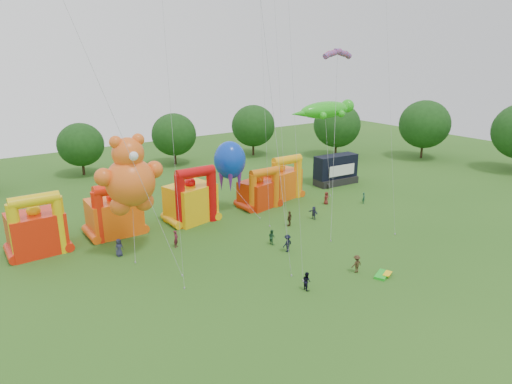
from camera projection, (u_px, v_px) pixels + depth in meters
ground at (375, 308)px, 38.15m from camera, size 160.00×160.00×0.00m
tree_ring at (365, 240)px, 36.13m from camera, size 124.14×126.24×12.07m
bouncy_castle_0 at (37, 230)px, 47.84m from camera, size 5.51×4.48×6.83m
bouncy_castle_1 at (115, 214)px, 52.87m from camera, size 5.78×4.67×6.55m
bouncy_castle_2 at (192, 200)px, 56.93m from camera, size 6.36×5.54×7.22m
bouncy_castle_3 at (260, 192)px, 62.21m from camera, size 5.56×4.86×5.71m
bouncy_castle_4 at (281, 181)px, 66.22m from camera, size 5.98×5.19×6.43m
stage_trailer at (336, 170)px, 73.01m from camera, size 7.42×3.24×4.77m
teddy_bear_kite at (130, 181)px, 45.77m from camera, size 7.02×4.98×12.86m
gecko_kite at (327, 135)px, 67.87m from camera, size 12.20×6.09×13.53m
octopus_kite at (233, 172)px, 59.56m from camera, size 4.15×7.08×9.51m
parafoil_kites at (216, 139)px, 44.67m from camera, size 34.48×13.06×29.88m
diamond_kites at (282, 100)px, 47.11m from camera, size 28.56×19.51×40.77m
folded_kite_bundle at (383, 275)px, 43.49m from camera, size 2.23×1.73×0.31m
spectator_0 at (119, 248)px, 47.51m from camera, size 1.05×0.81×1.91m
spectator_1 at (176, 239)px, 49.66m from camera, size 0.83×0.82×1.93m
spectator_2 at (272, 237)px, 50.48m from camera, size 0.70×0.87×1.70m
spectator_3 at (287, 243)px, 48.52m from camera, size 1.37×0.94×1.94m
spectator_4 at (289, 218)px, 55.70m from camera, size 1.22×0.94×1.94m
spectator_5 at (314, 213)px, 58.03m from camera, size 0.60×1.59×1.68m
spectator_6 at (326, 198)px, 63.68m from camera, size 0.88×0.59×1.78m
spectator_7 at (364, 198)px, 63.99m from camera, size 0.69×0.64×1.59m
spectator_8 at (307, 281)px, 40.80m from camera, size 0.73×0.90×1.73m
spectator_9 at (357, 264)px, 44.00m from camera, size 1.19×0.72×1.79m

